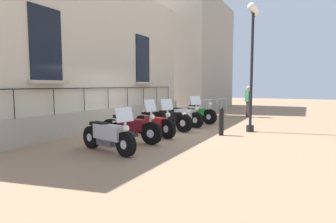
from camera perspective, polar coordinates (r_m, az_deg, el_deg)
name	(u,v)px	position (r m, az deg, el deg)	size (l,w,h in m)	color
ground_plane	(156,132)	(10.42, -2.41, -4.27)	(60.00, 60.00, 0.00)	#9E7A5B
building_facade	(99,56)	(11.82, -13.74, 10.92)	(0.82, 12.78, 6.06)	beige
motorcycle_silver	(108,136)	(7.48, -12.05, -4.89)	(2.04, 0.82, 1.21)	black
motorcycle_maroon	(131,128)	(8.68, -7.52, -3.30)	(2.22, 0.65, 1.33)	black
motorcycle_red	(154,124)	(9.65, -2.78, -2.55)	(1.97, 0.93, 1.30)	black
motorcycle_black	(171,120)	(10.81, 0.57, -1.67)	(1.97, 0.79, 0.88)	black
motorcycle_white	(184,116)	(11.93, 3.33, -0.93)	(1.95, 0.98, 1.30)	black
motorcycle_green	(198,114)	(13.04, 6.10, -0.56)	(1.96, 0.79, 1.11)	black
lamppost	(252,47)	(10.99, 16.71, 12.46)	(0.29, 0.99, 4.63)	black
crowd_barrier	(214,108)	(14.74, 9.37, 0.71)	(0.67, 2.38, 1.05)	#B7B7BF
bollard	(221,121)	(9.93, 10.76, -1.96)	(0.17, 0.17, 0.98)	black
pedestrian_standing	(248,100)	(15.92, 15.95, 2.34)	(0.41, 0.41, 1.70)	#47382D
distant_building	(190,57)	(21.75, 4.38, 11.05)	(4.73, 7.65, 7.81)	#9E9384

